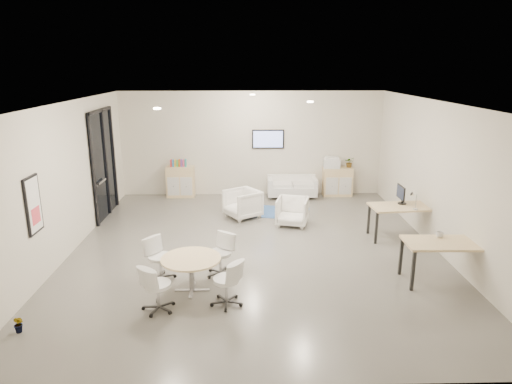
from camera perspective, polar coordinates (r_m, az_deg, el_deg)
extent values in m
cube|color=#605E58|center=(10.37, -0.12, -9.16)|extent=(8.00, 9.00, 0.80)
cube|color=white|center=(9.42, -0.14, 13.52)|extent=(8.00, 9.00, 0.80)
cube|color=beige|center=(14.51, -0.57, 6.30)|extent=(8.00, 0.80, 3.20)
cube|color=beige|center=(5.09, 1.13, -11.79)|extent=(8.00, 0.80, 3.20)
cube|color=beige|center=(10.57, -24.74, 1.34)|extent=(0.80, 9.00, 3.20)
cube|color=beige|center=(10.74, 24.06, 1.63)|extent=(0.80, 9.00, 3.20)
cube|color=black|center=(12.74, -18.53, 3.39)|extent=(0.02, 1.90, 2.85)
cube|color=black|center=(12.54, -18.99, 9.58)|extent=(0.06, 1.90, 0.08)
cube|color=black|center=(11.89, -19.68, 2.45)|extent=(0.06, 0.08, 2.85)
cube|color=black|center=(13.59, -17.36, 4.21)|extent=(0.06, 0.08, 2.85)
cube|color=black|center=(12.88, -18.26, 3.53)|extent=(0.06, 0.07, 2.85)
cube|color=#B2B2B7|center=(12.39, -18.71, 1.25)|extent=(0.04, 0.60, 0.05)
cube|color=black|center=(9.00, -26.10, -1.45)|extent=(0.04, 0.54, 1.04)
cube|color=white|center=(8.99, -25.97, -1.45)|extent=(0.01, 0.46, 0.96)
cube|color=#DD404F|center=(9.04, -25.80, -2.67)|extent=(0.01, 0.32, 0.30)
cube|color=black|center=(14.07, 1.51, 6.62)|extent=(0.98, 0.05, 0.58)
cube|color=#93A9FF|center=(14.04, 1.51, 6.61)|extent=(0.90, 0.01, 0.50)
cylinder|color=#FFEAC6|center=(8.60, -12.26, 10.17)|extent=(0.14, 0.14, 0.03)
cylinder|color=#FFEAC6|center=(10.04, 6.79, 11.14)|extent=(0.14, 0.14, 0.03)
cylinder|color=#FFEAC6|center=(12.44, -0.45, 12.08)|extent=(0.14, 0.14, 0.03)
cube|color=#DCBB85|center=(14.25, -9.41, 1.29)|extent=(0.84, 0.42, 0.95)
cube|color=silver|center=(14.09, -10.29, 0.69)|extent=(0.35, 0.02, 0.57)
cube|color=silver|center=(14.03, -8.72, 0.70)|extent=(0.35, 0.02, 0.57)
cube|color=#DCBB85|center=(14.40, 10.14, 1.30)|extent=(0.89, 0.42, 0.89)
cube|color=silver|center=(14.18, 9.48, 0.73)|extent=(0.38, 0.02, 0.54)
cube|color=silver|center=(14.26, 11.10, 0.74)|extent=(0.38, 0.02, 0.54)
cube|color=red|center=(14.16, -10.57, 3.57)|extent=(0.04, 0.14, 0.22)
cube|color=#337FCC|center=(14.15, -10.31, 3.57)|extent=(0.04, 0.14, 0.22)
cube|color=gold|center=(14.14, -10.06, 3.58)|extent=(0.04, 0.14, 0.22)
cube|color=#4CB24C|center=(14.13, -9.81, 3.58)|extent=(0.04, 0.14, 0.22)
cube|color=#CC6619|center=(14.12, -9.55, 3.58)|extent=(0.04, 0.14, 0.22)
cube|color=purple|center=(14.11, -9.30, 3.59)|extent=(0.04, 0.14, 0.22)
cube|color=#E54C7F|center=(14.10, -9.04, 3.59)|extent=(0.04, 0.14, 0.22)
cube|color=teal|center=(14.09, -8.79, 3.60)|extent=(0.04, 0.14, 0.22)
cube|color=white|center=(14.23, 9.43, 3.59)|extent=(0.51, 0.44, 0.28)
cube|color=white|center=(14.20, 9.46, 4.27)|extent=(0.38, 0.33, 0.06)
cube|color=white|center=(14.07, 4.51, 0.26)|extent=(1.50, 0.76, 0.28)
cube|color=white|center=(14.28, 4.42, 1.65)|extent=(1.49, 0.19, 0.28)
cube|color=white|center=(13.98, 1.75, 0.79)|extent=(0.14, 0.75, 0.56)
cube|color=white|center=(14.12, 7.28, 0.82)|extent=(0.14, 0.75, 0.56)
cube|color=#32579A|center=(12.67, 2.75, -2.52)|extent=(1.86, 1.46, 0.01)
imported|color=white|center=(12.14, -1.71, -1.30)|extent=(1.07, 1.09, 0.83)
imported|color=white|center=(11.61, 4.55, -2.28)|extent=(0.91, 0.87, 0.78)
cube|color=#DCBB85|center=(11.11, 18.02, -1.75)|extent=(1.59, 0.90, 0.04)
cube|color=black|center=(10.72, 14.81, -4.37)|extent=(0.05, 0.05, 0.75)
cube|color=black|center=(11.20, 21.83, -4.13)|extent=(0.05, 0.05, 0.75)
cube|color=black|center=(11.32, 13.91, -3.24)|extent=(0.05, 0.05, 0.75)
cube|color=black|center=(11.77, 20.61, -3.07)|extent=(0.05, 0.05, 0.75)
cube|color=#DCBB85|center=(9.15, 22.75, -5.91)|extent=(1.55, 0.80, 0.04)
cube|color=black|center=(8.76, 19.03, -9.32)|extent=(0.05, 0.05, 0.75)
cube|color=black|center=(9.34, 27.33, -8.68)|extent=(0.05, 0.05, 0.75)
cube|color=black|center=(9.32, 17.66, -7.66)|extent=(0.05, 0.05, 0.75)
cube|color=black|center=(9.87, 25.54, -7.18)|extent=(0.05, 0.05, 0.75)
cylinder|color=black|center=(11.24, 17.79, -1.37)|extent=(0.20, 0.20, 0.02)
cube|color=black|center=(11.20, 17.84, -0.78)|extent=(0.04, 0.03, 0.24)
cube|color=black|center=(11.15, 17.66, -0.04)|extent=(0.03, 0.50, 0.32)
cylinder|color=#DCBB85|center=(8.24, -8.14, -8.26)|extent=(1.07, 1.07, 0.04)
cylinder|color=#B2B2B7|center=(8.37, -8.06, -10.29)|extent=(0.10, 0.10, 0.61)
cube|color=#B2B2B7|center=(8.50, -7.98, -12.07)|extent=(0.62, 0.06, 0.03)
cube|color=#B2B2B7|center=(8.50, -7.98, -12.07)|extent=(0.06, 0.62, 0.03)
imported|color=#3F7F3F|center=(14.37, 11.61, 3.53)|extent=(0.34, 0.36, 0.25)
imported|color=#3F7F3F|center=(8.10, -27.46, -14.94)|extent=(0.26, 0.32, 0.13)
imported|color=white|center=(9.31, 21.99, -4.87)|extent=(0.16, 0.15, 0.14)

